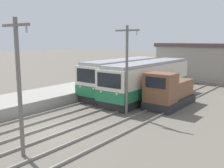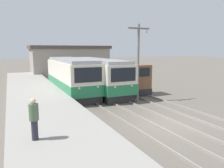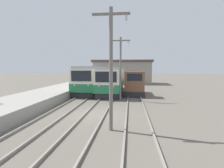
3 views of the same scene
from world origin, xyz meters
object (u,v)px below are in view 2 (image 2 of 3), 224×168
Objects in this scene: commuter_train_center at (96,76)px; catenary_mast_mid at (138,60)px; shunting_locomotive at (129,81)px; person_on_platform at (34,118)px; commuter_train_left at (71,78)px.

commuter_train_center is 6.37m from catenary_mast_mid.
shunting_locomotive is 0.85× the size of catenary_mast_mid.
catenary_mast_mid reaches higher than shunting_locomotive.
catenary_mast_mid is 11.48m from person_on_platform.
commuter_train_center is 14.76m from person_on_platform.
shunting_locomotive is (5.80, -1.50, -0.47)m from commuter_train_left.
commuter_train_center is (2.80, 0.29, -0.04)m from commuter_train_left.
commuter_train_left reaches higher than person_on_platform.
commuter_train_left is 1.91× the size of shunting_locomotive.
shunting_locomotive is 4.96m from catenary_mast_mid.
person_on_platform is (-10.57, -10.88, 0.62)m from shunting_locomotive.
commuter_train_left is 2.82m from commuter_train_center.
shunting_locomotive is at bearing 69.91° from catenary_mast_mid.
commuter_train_left reaches higher than shunting_locomotive.
person_on_platform is at bearing -120.86° from commuter_train_center.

